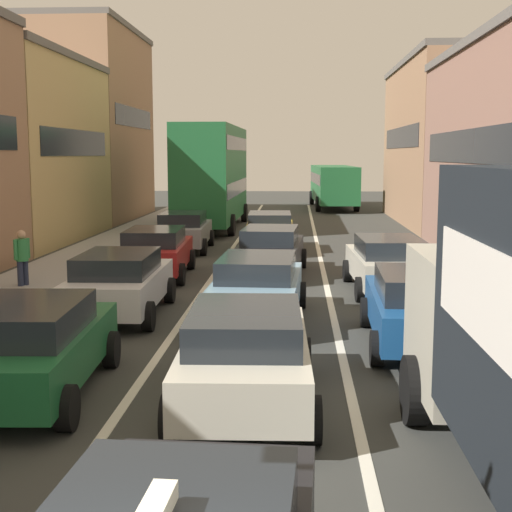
{
  "coord_description": "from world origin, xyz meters",
  "views": [
    {
      "loc": [
        0.84,
        -2.72,
        3.7
      ],
      "look_at": [
        0.0,
        12.0,
        1.6
      ],
      "focal_mm": 50.24,
      "sensor_mm": 36.0,
      "label": 1
    }
  ],
  "objects_px": {
    "sedan_left_lane_fourth": "(156,251)",
    "sedan_right_lane_behind_truck": "(420,306)",
    "sedan_centre_lane_second": "(246,353)",
    "sedan_left_lane_third": "(119,282)",
    "sedan_centre_lane_fifth": "(270,230)",
    "wagon_left_lane_second": "(30,346)",
    "hatchback_centre_lane_third": "(258,286)",
    "wagon_right_lane_far": "(388,262)",
    "bus_far_queue_secondary": "(333,183)",
    "coupe_centre_lane_fourth": "(271,249)",
    "sedan_left_lane_fifth": "(183,230)",
    "bus_mid_queue_primary": "(213,172)",
    "pedestrian_far_sidewalk": "(22,256)"
  },
  "relations": [
    {
      "from": "sedan_left_lane_fourth",
      "to": "sedan_right_lane_behind_truck",
      "type": "relative_size",
      "value": 1.01
    },
    {
      "from": "sedan_centre_lane_second",
      "to": "sedan_right_lane_behind_truck",
      "type": "relative_size",
      "value": 1.0
    },
    {
      "from": "sedan_left_lane_third",
      "to": "sedan_centre_lane_fifth",
      "type": "relative_size",
      "value": 1.0
    },
    {
      "from": "sedan_left_lane_third",
      "to": "sedan_left_lane_fourth",
      "type": "relative_size",
      "value": 0.99
    },
    {
      "from": "wagon_left_lane_second",
      "to": "sedan_left_lane_fourth",
      "type": "distance_m",
      "value": 10.82
    },
    {
      "from": "hatchback_centre_lane_third",
      "to": "wagon_right_lane_far",
      "type": "bearing_deg",
      "value": -39.55
    },
    {
      "from": "wagon_right_lane_far",
      "to": "hatchback_centre_lane_third",
      "type": "bearing_deg",
      "value": 135.8
    },
    {
      "from": "bus_far_queue_secondary",
      "to": "sedan_right_lane_behind_truck",
      "type": "bearing_deg",
      "value": 177.53
    },
    {
      "from": "bus_far_queue_secondary",
      "to": "hatchback_centre_lane_third",
      "type": "bearing_deg",
      "value": 172.13
    },
    {
      "from": "sedan_centre_lane_fifth",
      "to": "bus_far_queue_secondary",
      "type": "relative_size",
      "value": 0.41
    },
    {
      "from": "sedan_right_lane_behind_truck",
      "to": "coupe_centre_lane_fourth",
      "type": "bearing_deg",
      "value": 23.05
    },
    {
      "from": "sedan_left_lane_fourth",
      "to": "coupe_centre_lane_fourth",
      "type": "bearing_deg",
      "value": -83.06
    },
    {
      "from": "hatchback_centre_lane_third",
      "to": "sedan_centre_lane_fifth",
      "type": "height_order",
      "value": "same"
    },
    {
      "from": "hatchback_centre_lane_third",
      "to": "sedan_left_lane_fifth",
      "type": "height_order",
      "value": "same"
    },
    {
      "from": "wagon_left_lane_second",
      "to": "sedan_right_lane_behind_truck",
      "type": "distance_m",
      "value": 7.21
    },
    {
      "from": "sedan_centre_lane_second",
      "to": "sedan_centre_lane_fifth",
      "type": "relative_size",
      "value": 1.0
    },
    {
      "from": "sedan_left_lane_fourth",
      "to": "hatchback_centre_lane_third",
      "type": "bearing_deg",
      "value": -151.39
    },
    {
      "from": "coupe_centre_lane_fourth",
      "to": "bus_far_queue_secondary",
      "type": "xyz_separation_m",
      "value": [
        3.31,
        28.05,
        0.96
      ]
    },
    {
      "from": "wagon_left_lane_second",
      "to": "sedan_left_lane_third",
      "type": "height_order",
      "value": "same"
    },
    {
      "from": "sedan_left_lane_fourth",
      "to": "bus_mid_queue_primary",
      "type": "height_order",
      "value": "bus_mid_queue_primary"
    },
    {
      "from": "sedan_centre_lane_second",
      "to": "bus_mid_queue_primary",
      "type": "xyz_separation_m",
      "value": [
        -3.46,
        25.42,
        2.03
      ]
    },
    {
      "from": "coupe_centre_lane_fourth",
      "to": "sedan_centre_lane_fifth",
      "type": "relative_size",
      "value": 1.01
    },
    {
      "from": "sedan_left_lane_fifth",
      "to": "coupe_centre_lane_fourth",
      "type": "bearing_deg",
      "value": -148.54
    },
    {
      "from": "sedan_left_lane_third",
      "to": "sedan_left_lane_fourth",
      "type": "xyz_separation_m",
      "value": [
        -0.21,
        5.28,
        0.0
      ]
    },
    {
      "from": "sedan_left_lane_fifth",
      "to": "pedestrian_far_sidewalk",
      "type": "bearing_deg",
      "value": 158.42
    },
    {
      "from": "wagon_left_lane_second",
      "to": "wagon_right_lane_far",
      "type": "relative_size",
      "value": 1.0
    },
    {
      "from": "sedan_centre_lane_fifth",
      "to": "sedan_left_lane_fifth",
      "type": "bearing_deg",
      "value": 89.11
    },
    {
      "from": "wagon_left_lane_second",
      "to": "sedan_right_lane_behind_truck",
      "type": "bearing_deg",
      "value": -66.25
    },
    {
      "from": "sedan_centre_lane_second",
      "to": "hatchback_centre_lane_third",
      "type": "relative_size",
      "value": 1.0
    },
    {
      "from": "sedan_right_lane_behind_truck",
      "to": "pedestrian_far_sidewalk",
      "type": "distance_m",
      "value": 11.15
    },
    {
      "from": "sedan_right_lane_behind_truck",
      "to": "wagon_right_lane_far",
      "type": "bearing_deg",
      "value": 0.79
    },
    {
      "from": "wagon_right_lane_far",
      "to": "pedestrian_far_sidewalk",
      "type": "xyz_separation_m",
      "value": [
        -9.94,
        -0.42,
        0.15
      ]
    },
    {
      "from": "sedan_left_lane_fifth",
      "to": "bus_far_queue_secondary",
      "type": "xyz_separation_m",
      "value": [
        6.88,
        22.53,
        0.96
      ]
    },
    {
      "from": "sedan_centre_lane_second",
      "to": "sedan_left_lane_fifth",
      "type": "bearing_deg",
      "value": 10.27
    },
    {
      "from": "coupe_centre_lane_fourth",
      "to": "sedan_left_lane_fifth",
      "type": "relative_size",
      "value": 1.01
    },
    {
      "from": "sedan_left_lane_fourth",
      "to": "pedestrian_far_sidewalk",
      "type": "distance_m",
      "value": 3.98
    },
    {
      "from": "sedan_centre_lane_second",
      "to": "coupe_centre_lane_fourth",
      "type": "distance_m",
      "value": 11.62
    },
    {
      "from": "sedan_centre_lane_fifth",
      "to": "wagon_right_lane_far",
      "type": "distance_m",
      "value": 8.8
    },
    {
      "from": "sedan_left_lane_fourth",
      "to": "wagon_right_lane_far",
      "type": "bearing_deg",
      "value": -108.46
    },
    {
      "from": "sedan_centre_lane_fifth",
      "to": "pedestrian_far_sidewalk",
      "type": "distance_m",
      "value": 10.65
    },
    {
      "from": "coupe_centre_lane_fourth",
      "to": "bus_far_queue_secondary",
      "type": "bearing_deg",
      "value": -3.42
    },
    {
      "from": "pedestrian_far_sidewalk",
      "to": "sedan_centre_lane_fifth",
      "type": "bearing_deg",
      "value": -100.33
    },
    {
      "from": "sedan_centre_lane_second",
      "to": "hatchback_centre_lane_third",
      "type": "xyz_separation_m",
      "value": [
        -0.12,
        5.39,
        0.0
      ]
    },
    {
      "from": "sedan_left_lane_fourth",
      "to": "sedan_centre_lane_fifth",
      "type": "xyz_separation_m",
      "value": [
        3.23,
        6.14,
        0.0
      ]
    },
    {
      "from": "sedan_left_lane_third",
      "to": "sedan_centre_lane_fifth",
      "type": "bearing_deg",
      "value": -16.08
    },
    {
      "from": "sedan_centre_lane_second",
      "to": "wagon_right_lane_far",
      "type": "height_order",
      "value": "same"
    },
    {
      "from": "wagon_left_lane_second",
      "to": "pedestrian_far_sidewalk",
      "type": "height_order",
      "value": "pedestrian_far_sidewalk"
    },
    {
      "from": "sedan_right_lane_behind_truck",
      "to": "sedan_left_lane_third",
      "type": "bearing_deg",
      "value": 72.21
    },
    {
      "from": "sedan_left_lane_fifth",
      "to": "pedestrian_far_sidewalk",
      "type": "height_order",
      "value": "pedestrian_far_sidewalk"
    },
    {
      "from": "bus_mid_queue_primary",
      "to": "coupe_centre_lane_fourth",
      "type": "bearing_deg",
      "value": -165.47
    }
  ]
}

